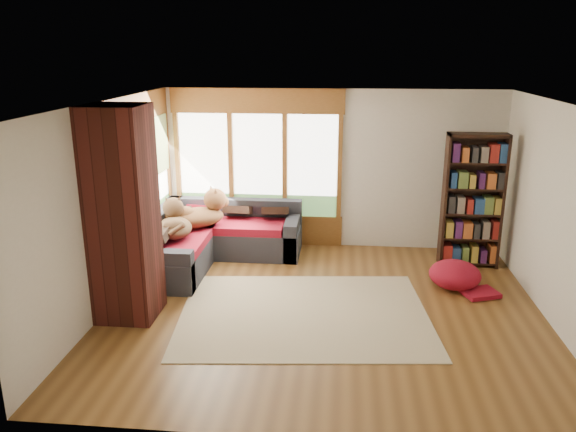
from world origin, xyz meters
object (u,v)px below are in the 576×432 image
(brick_chimney, at_px, (123,215))
(bookshelf, at_px, (472,201))
(area_rug, at_px, (304,313))
(pouf, at_px, (455,274))
(dog_tan, at_px, (201,211))
(sectional_sofa, at_px, (204,239))
(dog_brindle, at_px, (174,221))

(brick_chimney, bearing_deg, bookshelf, 25.08)
(area_rug, relative_size, pouf, 4.36)
(brick_chimney, height_order, area_rug, brick_chimney)
(area_rug, relative_size, dog_tan, 2.98)
(brick_chimney, xyz_separation_m, sectional_sofa, (0.45, 2.05, -1.00))
(dog_tan, bearing_deg, sectional_sofa, 45.78)
(sectional_sofa, relative_size, area_rug, 0.71)
(dog_brindle, bearing_deg, area_rug, -140.77)
(brick_chimney, distance_m, area_rug, 2.53)
(area_rug, bearing_deg, dog_tan, 134.66)
(brick_chimney, height_order, pouf, brick_chimney)
(sectional_sofa, height_order, dog_tan, dog_tan)
(area_rug, distance_m, bookshelf, 3.21)
(bookshelf, height_order, dog_tan, bookshelf)
(brick_chimney, distance_m, sectional_sofa, 2.32)
(dog_brindle, bearing_deg, sectional_sofa, -47.09)
(pouf, relative_size, dog_brindle, 0.77)
(area_rug, xyz_separation_m, pouf, (2.03, 1.01, 0.20))
(pouf, relative_size, dog_tan, 0.68)
(dog_tan, bearing_deg, area_rug, -77.84)
(pouf, height_order, dog_tan, dog_tan)
(brick_chimney, relative_size, dog_brindle, 2.83)
(sectional_sofa, height_order, dog_brindle, dog_brindle)
(sectional_sofa, bearing_deg, pouf, -9.94)
(brick_chimney, relative_size, area_rug, 0.84)
(dog_tan, relative_size, dog_brindle, 1.13)
(sectional_sofa, bearing_deg, area_rug, -44.54)
(brick_chimney, height_order, sectional_sofa, brick_chimney)
(bookshelf, bearing_deg, dog_brindle, -171.96)
(brick_chimney, bearing_deg, sectional_sofa, 77.71)
(bookshelf, xyz_separation_m, pouf, (-0.35, -0.89, -0.81))
(area_rug, bearing_deg, brick_chimney, -174.27)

